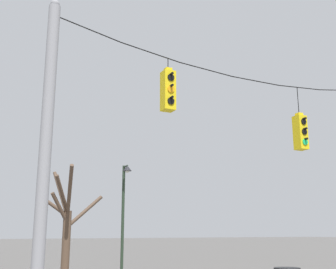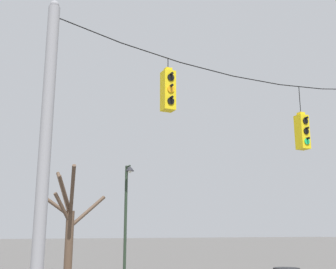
% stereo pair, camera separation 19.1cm
% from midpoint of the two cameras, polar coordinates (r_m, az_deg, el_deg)
% --- Properties ---
extents(utility_pole_left, '(0.29, 0.29, 7.47)m').
position_cam_midpoint_polar(utility_pole_left, '(10.37, -15.78, -1.19)').
color(utility_pole_left, gray).
rests_on(utility_pole_left, ground_plane).
extents(span_wire, '(12.63, 0.03, 0.77)m').
position_cam_midpoint_polar(span_wire, '(13.68, 12.34, 8.14)').
color(span_wire, black).
extents(traffic_light_over_intersection, '(0.34, 0.46, 1.53)m').
position_cam_midpoint_polar(traffic_light_over_intersection, '(11.78, 0.48, 6.01)').
color(traffic_light_over_intersection, yellow).
extents(traffic_light_near_right_pole, '(0.34, 0.46, 2.10)m').
position_cam_midpoint_polar(traffic_light_near_right_pole, '(14.24, 18.10, 0.38)').
color(traffic_light_near_right_pole, yellow).
extents(street_lamp, '(0.36, 0.64, 4.38)m').
position_cam_midpoint_polar(street_lamp, '(17.49, -5.26, -8.94)').
color(street_lamp, '#233323').
rests_on(street_lamp, ground_plane).
extents(bare_tree, '(2.65, 3.14, 4.17)m').
position_cam_midpoint_polar(bare_tree, '(17.16, -12.97, -11.53)').
color(bare_tree, brown).
rests_on(bare_tree, ground_plane).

